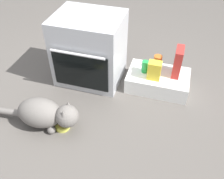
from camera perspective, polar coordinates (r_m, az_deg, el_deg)
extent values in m
plane|color=#56514C|center=(2.27, -7.95, -4.56)|extent=(8.00, 8.00, 0.00)
cube|color=#B7BABF|center=(2.43, -5.20, 9.44)|extent=(0.63, 0.52, 0.68)
cube|color=black|center=(2.27, -7.39, 4.17)|extent=(0.54, 0.01, 0.37)
cylinder|color=silver|center=(2.13, -8.17, 8.10)|extent=(0.50, 0.02, 0.02)
cube|color=white|center=(2.47, 10.62, 2.09)|extent=(0.59, 0.38, 0.16)
cylinder|color=#D1D14C|center=(2.13, -11.48, -8.29)|extent=(0.12, 0.12, 0.05)
sphere|color=brown|center=(2.12, -11.54, -8.01)|extent=(0.07, 0.07, 0.07)
ellipsoid|color=slate|center=(2.11, -16.47, -5.20)|extent=(0.39, 0.27, 0.25)
sphere|color=slate|center=(2.01, -10.43, -6.10)|extent=(0.19, 0.19, 0.19)
cone|color=slate|center=(1.99, -10.15, -3.65)|extent=(0.07, 0.07, 0.09)
cone|color=slate|center=(1.93, -11.24, -5.79)|extent=(0.07, 0.07, 0.09)
cylinder|color=slate|center=(2.31, -23.19, -4.75)|extent=(0.33, 0.07, 0.07)
sphere|color=slate|center=(2.18, -12.51, -6.37)|extent=(0.07, 0.07, 0.07)
sphere|color=slate|center=(2.11, -13.96, -9.08)|extent=(0.07, 0.07, 0.07)
cube|color=yellow|center=(2.30, 9.85, 4.40)|extent=(0.12, 0.09, 0.18)
cylinder|color=#D16023|center=(2.45, 10.56, 6.31)|extent=(0.08, 0.08, 0.14)
cube|color=#B72D28|center=(2.37, 15.11, 6.23)|extent=(0.07, 0.18, 0.28)
cylinder|color=green|center=(2.39, 7.72, 5.32)|extent=(0.07, 0.07, 0.12)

